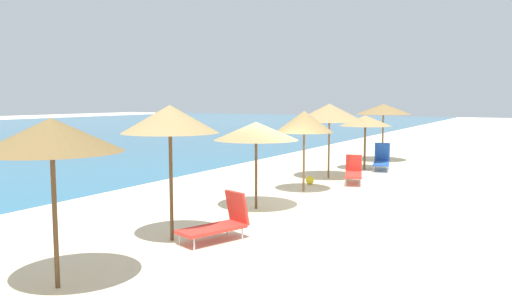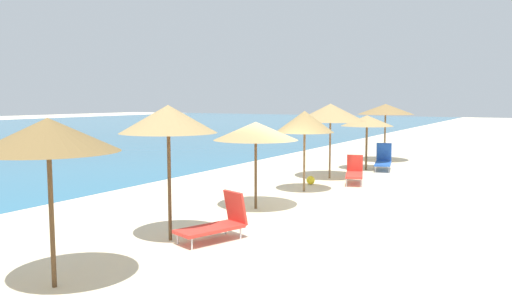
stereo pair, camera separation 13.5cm
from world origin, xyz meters
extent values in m
plane|color=beige|center=(0.00, 0.00, 0.00)|extent=(160.00, 160.00, 0.00)
cylinder|color=brown|center=(-7.54, 0.54, 1.16)|extent=(0.08, 0.08, 2.33)
cone|color=olive|center=(-7.54, 0.54, 2.45)|extent=(2.21, 2.21, 0.54)
cylinder|color=brown|center=(-4.45, 0.68, 1.22)|extent=(0.08, 0.08, 2.45)
cone|color=tan|center=(-4.45, 0.68, 2.59)|extent=(2.05, 2.05, 0.59)
cylinder|color=brown|center=(-0.80, 0.66, 1.02)|extent=(0.07, 0.07, 2.05)
cone|color=tan|center=(-0.80, 0.66, 2.14)|extent=(2.31, 2.31, 0.49)
cylinder|color=brown|center=(2.30, 0.60, 1.04)|extent=(0.07, 0.07, 2.09)
cone|color=#9E7F4C|center=(2.30, 0.60, 2.29)|extent=(1.90, 1.90, 0.70)
cylinder|color=brown|center=(5.35, 0.91, 1.16)|extent=(0.07, 0.07, 2.32)
cone|color=tan|center=(5.35, 0.91, 2.51)|extent=(2.66, 2.66, 0.67)
cylinder|color=brown|center=(8.39, 0.43, 1.01)|extent=(0.09, 0.09, 2.02)
cone|color=tan|center=(8.39, 0.43, 2.10)|extent=(2.21, 2.21, 0.46)
cylinder|color=brown|center=(11.77, 0.58, 1.22)|extent=(0.08, 0.08, 2.43)
cone|color=olive|center=(11.77, 0.58, 2.53)|extent=(2.67, 2.67, 0.50)
cube|color=red|center=(4.52, -0.35, 0.33)|extent=(1.63, 1.01, 0.07)
cube|color=red|center=(5.21, -0.13, 0.65)|extent=(0.34, 0.60, 0.65)
cylinder|color=silver|center=(3.83, -0.32, 0.15)|extent=(0.04, 0.04, 0.29)
cylinder|color=silver|center=(3.98, -0.78, 0.15)|extent=(0.04, 0.04, 0.29)
cylinder|color=silver|center=(5.07, 0.08, 0.15)|extent=(0.04, 0.04, 0.29)
cylinder|color=silver|center=(5.22, -0.39, 0.15)|extent=(0.04, 0.04, 0.29)
cube|color=red|center=(-4.14, -0.13, 0.28)|extent=(1.59, 1.09, 0.07)
cube|color=red|center=(-3.49, -0.36, 0.64)|extent=(0.40, 0.66, 0.73)
cylinder|color=silver|center=(-4.64, 0.34, 0.12)|extent=(0.04, 0.04, 0.24)
cylinder|color=silver|center=(-4.82, -0.16, 0.12)|extent=(0.04, 0.04, 0.24)
cylinder|color=silver|center=(-3.46, -0.09, 0.12)|extent=(0.04, 0.04, 0.24)
cylinder|color=silver|center=(-3.64, -0.59, 0.12)|extent=(0.04, 0.04, 0.24)
cube|color=blue|center=(8.44, -0.28, 0.30)|extent=(1.66, 0.97, 0.07)
cube|color=blue|center=(9.15, -0.12, 0.72)|extent=(0.42, 0.69, 0.82)
cylinder|color=silver|center=(7.73, -0.17, 0.13)|extent=(0.04, 0.04, 0.26)
cylinder|color=silver|center=(7.86, -0.70, 0.13)|extent=(0.04, 0.04, 0.26)
cylinder|color=silver|center=(9.02, 0.13, 0.13)|extent=(0.04, 0.04, 0.26)
cylinder|color=silver|center=(9.14, -0.40, 0.13)|extent=(0.04, 0.04, 0.26)
sphere|color=yellow|center=(3.70, 0.97, 0.15)|extent=(0.30, 0.30, 0.30)
camera|label=1|loc=(-12.89, -6.07, 2.99)|focal=35.85mm
camera|label=2|loc=(-12.83, -6.18, 2.99)|focal=35.85mm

